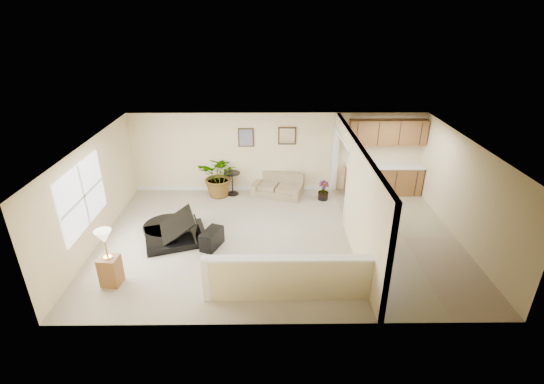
{
  "coord_description": "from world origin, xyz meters",
  "views": [
    {
      "loc": [
        -0.27,
        -8.57,
        5.28
      ],
      "look_at": [
        -0.18,
        0.4,
        1.12
      ],
      "focal_mm": 26.0,
      "sensor_mm": 36.0,
      "label": 1
    }
  ],
  "objects_px": {
    "piano_bench": "(212,239)",
    "loveseat": "(277,184)",
    "lamp_stand": "(109,262)",
    "piano": "(174,216)",
    "palm_plant": "(220,176)",
    "small_plant": "(323,192)",
    "accent_table": "(232,180)"
  },
  "relations": [
    {
      "from": "small_plant",
      "to": "lamp_stand",
      "type": "xyz_separation_m",
      "value": [
        -4.98,
        -4.02,
        0.29
      ]
    },
    {
      "from": "loveseat",
      "to": "lamp_stand",
      "type": "distance_m",
      "value": 5.71
    },
    {
      "from": "piano_bench",
      "to": "lamp_stand",
      "type": "xyz_separation_m",
      "value": [
        -1.93,
        -1.4,
        0.32
      ]
    },
    {
      "from": "piano_bench",
      "to": "loveseat",
      "type": "bearing_deg",
      "value": 61.24
    },
    {
      "from": "accent_table",
      "to": "palm_plant",
      "type": "relative_size",
      "value": 0.51
    },
    {
      "from": "piano",
      "to": "lamp_stand",
      "type": "height_order",
      "value": "piano"
    },
    {
      "from": "piano_bench",
      "to": "loveseat",
      "type": "xyz_separation_m",
      "value": [
        1.66,
        3.03,
        0.1
      ]
    },
    {
      "from": "piano",
      "to": "palm_plant",
      "type": "height_order",
      "value": "piano"
    },
    {
      "from": "piano_bench",
      "to": "piano",
      "type": "bearing_deg",
      "value": 153.77
    },
    {
      "from": "palm_plant",
      "to": "small_plant",
      "type": "xyz_separation_m",
      "value": [
        3.15,
        -0.3,
        -0.41
      ]
    },
    {
      "from": "piano_bench",
      "to": "palm_plant",
      "type": "bearing_deg",
      "value": 91.98
    },
    {
      "from": "palm_plant",
      "to": "lamp_stand",
      "type": "bearing_deg",
      "value": -112.94
    },
    {
      "from": "accent_table",
      "to": "palm_plant",
      "type": "xyz_separation_m",
      "value": [
        -0.36,
        -0.1,
        0.19
      ]
    },
    {
      "from": "palm_plant",
      "to": "piano",
      "type": "bearing_deg",
      "value": -110.27
    },
    {
      "from": "piano_bench",
      "to": "lamp_stand",
      "type": "relative_size",
      "value": 0.52
    },
    {
      "from": "loveseat",
      "to": "small_plant",
      "type": "height_order",
      "value": "loveseat"
    },
    {
      "from": "small_plant",
      "to": "loveseat",
      "type": "bearing_deg",
      "value": 163.43
    },
    {
      "from": "small_plant",
      "to": "lamp_stand",
      "type": "relative_size",
      "value": 0.46
    },
    {
      "from": "loveseat",
      "to": "small_plant",
      "type": "xyz_separation_m",
      "value": [
        1.39,
        -0.41,
        -0.08
      ]
    },
    {
      "from": "piano",
      "to": "piano_bench",
      "type": "xyz_separation_m",
      "value": [
        1.0,
        -0.49,
        -0.36
      ]
    },
    {
      "from": "lamp_stand",
      "to": "piano_bench",
      "type": "bearing_deg",
      "value": 36.06
    },
    {
      "from": "loveseat",
      "to": "piano",
      "type": "bearing_deg",
      "value": -118.92
    },
    {
      "from": "palm_plant",
      "to": "lamp_stand",
      "type": "height_order",
      "value": "palm_plant"
    },
    {
      "from": "small_plant",
      "to": "piano",
      "type": "bearing_deg",
      "value": -152.28
    },
    {
      "from": "accent_table",
      "to": "small_plant",
      "type": "height_order",
      "value": "accent_table"
    },
    {
      "from": "lamp_stand",
      "to": "accent_table",
      "type": "bearing_deg",
      "value": 63.66
    },
    {
      "from": "palm_plant",
      "to": "piano_bench",
      "type": "bearing_deg",
      "value": -88.02
    },
    {
      "from": "piano_bench",
      "to": "small_plant",
      "type": "distance_m",
      "value": 4.02
    },
    {
      "from": "piano",
      "to": "piano_bench",
      "type": "bearing_deg",
      "value": -44.44
    },
    {
      "from": "piano",
      "to": "lamp_stand",
      "type": "distance_m",
      "value": 2.11
    },
    {
      "from": "accent_table",
      "to": "lamp_stand",
      "type": "xyz_separation_m",
      "value": [
        -2.19,
        -4.42,
        0.08
      ]
    },
    {
      "from": "loveseat",
      "to": "accent_table",
      "type": "distance_m",
      "value": 1.41
    }
  ]
}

